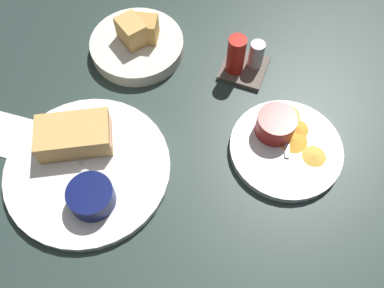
# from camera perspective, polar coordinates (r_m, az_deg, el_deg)

# --- Properties ---
(ground_plane) EXTENTS (1.10, 1.10, 0.03)m
(ground_plane) POSITION_cam_1_polar(r_m,az_deg,el_deg) (0.81, -7.74, 0.50)
(ground_plane) COLOR #283833
(plate_sandwich_main) EXTENTS (0.30, 0.30, 0.02)m
(plate_sandwich_main) POSITION_cam_1_polar(r_m,az_deg,el_deg) (0.77, -14.13, -3.35)
(plate_sandwich_main) COLOR white
(plate_sandwich_main) RESTS_ON ground_plane
(sandwich_half_near) EXTENTS (0.15, 0.13, 0.05)m
(sandwich_half_near) POSITION_cam_1_polar(r_m,az_deg,el_deg) (0.77, -15.95, 1.13)
(sandwich_half_near) COLOR tan
(sandwich_half_near) RESTS_ON plate_sandwich_main
(ramekin_dark_sauce) EXTENTS (0.08, 0.08, 0.04)m
(ramekin_dark_sauce) POSITION_cam_1_polar(r_m,az_deg,el_deg) (0.71, -13.73, -7.01)
(ramekin_dark_sauce) COLOR #0C144C
(ramekin_dark_sauce) RESTS_ON plate_sandwich_main
(spoon_by_dark_ramekin) EXTENTS (0.08, 0.08, 0.01)m
(spoon_by_dark_ramekin) POSITION_cam_1_polar(r_m,az_deg,el_deg) (0.76, -14.67, -3.58)
(spoon_by_dark_ramekin) COLOR silver
(spoon_by_dark_ramekin) RESTS_ON plate_sandwich_main
(plate_chips_companion) EXTENTS (0.21, 0.21, 0.02)m
(plate_chips_companion) POSITION_cam_1_polar(r_m,az_deg,el_deg) (0.78, 12.78, -0.67)
(plate_chips_companion) COLOR white
(plate_chips_companion) RESTS_ON ground_plane
(ramekin_light_gravy) EXTENTS (0.07, 0.07, 0.04)m
(ramekin_light_gravy) POSITION_cam_1_polar(r_m,az_deg,el_deg) (0.77, 11.48, 2.72)
(ramekin_light_gravy) COLOR maroon
(ramekin_light_gravy) RESTS_ON plate_chips_companion
(spoon_by_gravy_ramekin) EXTENTS (0.04, 0.10, 0.01)m
(spoon_by_gravy_ramekin) POSITION_cam_1_polar(r_m,az_deg,el_deg) (0.80, 12.85, 2.60)
(spoon_by_gravy_ramekin) COLOR silver
(spoon_by_gravy_ramekin) RESTS_ON plate_chips_companion
(plantain_chip_scatter) EXTENTS (0.14, 0.14, 0.01)m
(plantain_chip_scatter) POSITION_cam_1_polar(r_m,az_deg,el_deg) (0.79, 13.69, 1.58)
(plantain_chip_scatter) COLOR gold
(plantain_chip_scatter) RESTS_ON plate_chips_companion
(bread_basket_rear) EXTENTS (0.20, 0.20, 0.08)m
(bread_basket_rear) POSITION_cam_1_polar(r_m,az_deg,el_deg) (0.90, -7.56, 13.61)
(bread_basket_rear) COLOR silver
(bread_basket_rear) RESTS_ON ground_plane
(condiment_caddy) EXTENTS (0.09, 0.09, 0.10)m
(condiment_caddy) POSITION_cam_1_polar(r_m,az_deg,el_deg) (0.86, 7.05, 11.49)
(condiment_caddy) COLOR brown
(condiment_caddy) RESTS_ON ground_plane
(paper_napkin_folded) EXTENTS (0.12, 0.10, 0.00)m
(paper_napkin_folded) POSITION_cam_1_polar(r_m,az_deg,el_deg) (0.86, -24.03, 1.13)
(paper_napkin_folded) COLOR white
(paper_napkin_folded) RESTS_ON ground_plane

